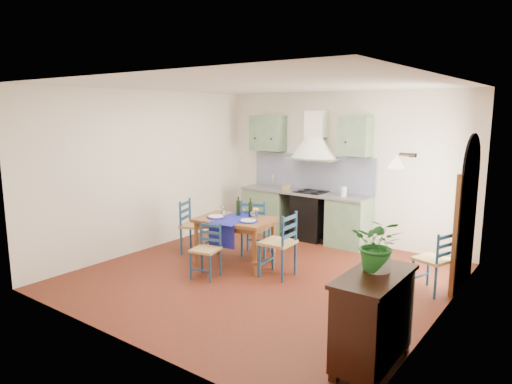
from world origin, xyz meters
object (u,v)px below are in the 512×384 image
chair_near (207,250)px  sideboard (373,317)px  dining_table (235,224)px  potted_plant (378,244)px

chair_near → sideboard: sideboard is taller
chair_near → dining_table: bearing=92.0°
dining_table → sideboard: bearing=-27.8°
chair_near → sideboard: size_ratio=0.77×
chair_near → potted_plant: (2.91, -0.75, 0.78)m
dining_table → chair_near: size_ratio=1.60×
chair_near → potted_plant: size_ratio=1.54×
sideboard → potted_plant: potted_plant is taller
dining_table → sideboard: dining_table is taller
sideboard → potted_plant: bearing=99.2°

